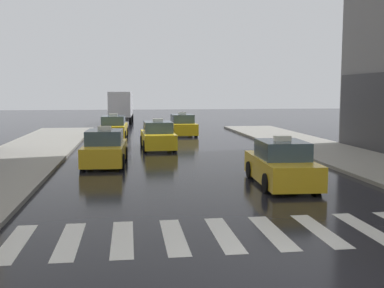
# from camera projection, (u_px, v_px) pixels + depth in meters

# --- Properties ---
(ground_plane) EXTENTS (160.00, 160.00, 0.00)m
(ground_plane) POSITION_uv_depth(u_px,v_px,m) (291.00, 284.00, 8.22)
(ground_plane) COLOR black
(crosswalk_markings) EXTENTS (11.30, 2.80, 0.01)m
(crosswalk_markings) POSITION_uv_depth(u_px,v_px,m) (248.00, 233.00, 11.17)
(crosswalk_markings) COLOR silver
(crosswalk_markings) RESTS_ON ground
(taxi_lead) EXTENTS (2.09, 4.61, 1.80)m
(taxi_lead) POSITION_uv_depth(u_px,v_px,m) (281.00, 165.00, 16.94)
(taxi_lead) COLOR gold
(taxi_lead) RESTS_ON ground
(taxi_second) EXTENTS (2.08, 4.61, 1.80)m
(taxi_second) POSITION_uv_depth(u_px,v_px,m) (105.00, 149.00, 21.61)
(taxi_second) COLOR gold
(taxi_second) RESTS_ON ground
(taxi_third) EXTENTS (2.02, 4.58, 1.80)m
(taxi_third) POSITION_uv_depth(u_px,v_px,m) (158.00, 137.00, 27.56)
(taxi_third) COLOR yellow
(taxi_third) RESTS_ON ground
(taxi_fourth) EXTENTS (2.09, 4.61, 1.80)m
(taxi_fourth) POSITION_uv_depth(u_px,v_px,m) (114.00, 128.00, 33.83)
(taxi_fourth) COLOR yellow
(taxi_fourth) RESTS_ON ground
(taxi_fifth) EXTENTS (2.04, 4.59, 1.80)m
(taxi_fifth) POSITION_uv_depth(u_px,v_px,m) (182.00, 126.00, 36.06)
(taxi_fifth) COLOR yellow
(taxi_fifth) RESTS_ON ground
(box_truck) EXTENTS (2.55, 7.62, 3.35)m
(box_truck) POSITION_uv_depth(u_px,v_px,m) (121.00, 106.00, 48.70)
(box_truck) COLOR #2D2D2D
(box_truck) RESTS_ON ground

